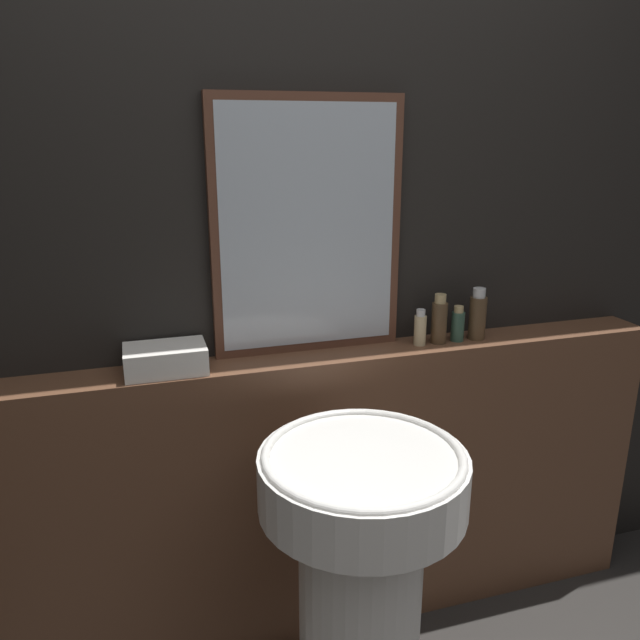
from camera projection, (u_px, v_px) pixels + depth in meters
name	position (u px, v px, depth m)	size (l,w,h in m)	color
wall_back	(308.00, 256.00, 1.89)	(8.00, 0.06, 2.50)	black
vanity_counter	(319.00, 496.00, 2.01)	(2.29, 0.16, 0.97)	brown
pedestal_sink	(361.00, 574.00, 1.59)	(0.51, 0.51, 0.88)	silver
mirror	(308.00, 228.00, 1.81)	(0.57, 0.03, 0.75)	#563323
towel_stack	(165.00, 359.00, 1.73)	(0.22, 0.14, 0.07)	silver
shampoo_bottle	(420.00, 329.00, 1.95)	(0.04, 0.04, 0.12)	#C6B284
conditioner_bottle	(439.00, 321.00, 1.96)	(0.05, 0.05, 0.16)	#4C3823
lotion_bottle	(458.00, 325.00, 1.98)	(0.04, 0.04, 0.12)	#2D4C3D
body_wash_bottle	(478.00, 316.00, 2.00)	(0.05, 0.05, 0.17)	#4C3823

